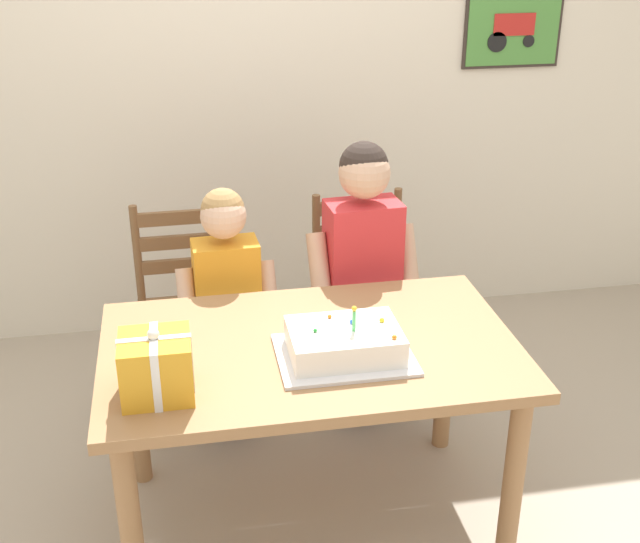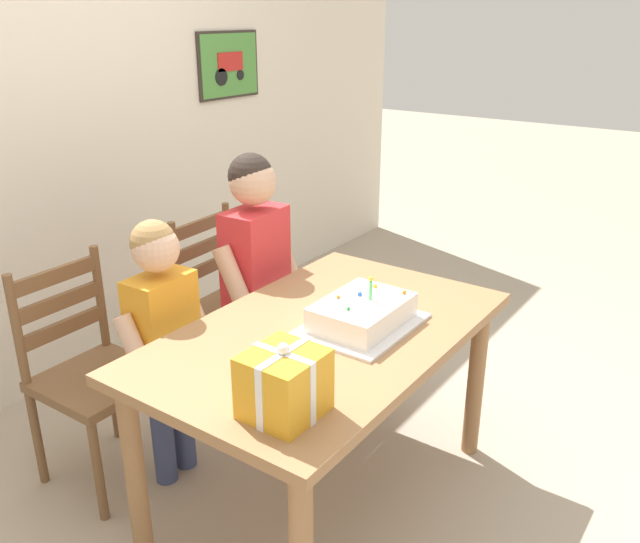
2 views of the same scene
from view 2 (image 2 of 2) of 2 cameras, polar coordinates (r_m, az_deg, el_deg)
ground_plane at (r=2.79m, az=0.36°, el=-18.83°), size 20.00×20.00×0.00m
back_wall at (r=3.42m, az=-23.73°, el=11.22°), size 6.40×0.11×2.60m
dining_table at (r=2.43m, az=0.40°, el=-7.19°), size 1.40×0.86×0.75m
birthday_cake at (r=2.38m, az=3.66°, el=-3.71°), size 0.44×0.34×0.19m
gift_box_red_large at (r=1.87m, az=-3.14°, el=-9.66°), size 0.22×0.20×0.23m
chair_left at (r=2.81m, az=-19.13°, el=-8.29°), size 0.43×0.43×0.92m
chair_right at (r=3.27m, az=-7.94°, el=-2.93°), size 0.44×0.44×0.92m
child_older at (r=2.94m, az=-5.55°, el=0.67°), size 0.47×0.27×1.26m
child_younger at (r=2.62m, az=-13.38°, el=-4.82°), size 0.41×0.23×1.11m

